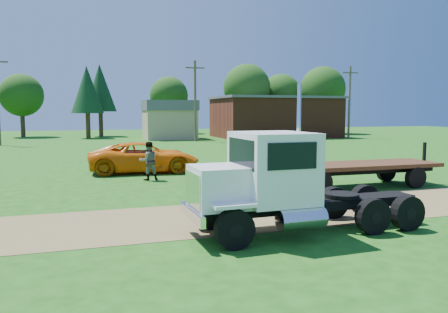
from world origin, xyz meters
name	(u,v)px	position (x,y,z in m)	size (l,w,h in m)	color
ground	(275,213)	(0.00, 0.00, 0.00)	(140.00, 140.00, 0.00)	#1A4910
dirt_track	(275,213)	(0.00, 0.00, 0.01)	(120.00, 4.20, 0.01)	brown
white_semi_tractor	(276,183)	(-0.98, -2.22, 1.41)	(6.88, 2.54, 4.13)	black
orange_pickup	(144,157)	(-2.81, 11.15, 0.83)	(2.76, 5.99, 1.66)	orange
flatbed_trailer	(357,169)	(5.51, 3.46, 0.82)	(7.48, 2.25, 1.92)	#3C2213
spectator_b	(148,161)	(-2.99, 8.27, 0.94)	(0.91, 0.71, 1.88)	#999999
brick_building	(275,117)	(18.00, 40.00, 2.66)	(15.40, 10.40, 5.30)	maroon
tan_shed	(170,119)	(4.00, 40.00, 2.42)	(6.20, 5.40, 4.70)	tan
utility_poles	(195,99)	(6.00, 35.00, 4.71)	(42.20, 0.28, 9.00)	#4E3C2C
tree_row	(177,90)	(6.77, 48.50, 6.38)	(57.97, 14.54, 10.43)	#341E15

